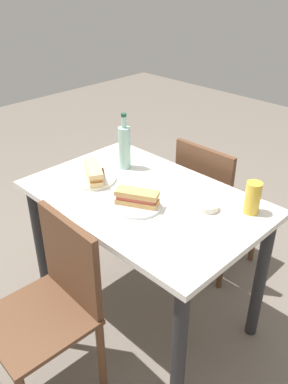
# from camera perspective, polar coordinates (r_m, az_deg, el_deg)

# --- Properties ---
(ground_plane) EXTENTS (8.00, 8.00, 0.00)m
(ground_plane) POSITION_cam_1_polar(r_m,az_deg,el_deg) (2.38, 0.00, -16.68)
(ground_plane) COLOR #6B6056
(dining_table) EXTENTS (1.13, 0.74, 0.77)m
(dining_table) POSITION_cam_1_polar(r_m,az_deg,el_deg) (1.97, 0.00, -3.79)
(dining_table) COLOR silver
(dining_table) RESTS_ON ground
(chair_far) EXTENTS (0.40, 0.40, 0.87)m
(chair_far) POSITION_cam_1_polar(r_m,az_deg,el_deg) (2.41, 9.55, -1.19)
(chair_far) COLOR brown
(chair_far) RESTS_ON ground
(chair_near) EXTENTS (0.42, 0.42, 0.87)m
(chair_near) POSITION_cam_1_polar(r_m,az_deg,el_deg) (1.77, -12.78, -15.12)
(chair_near) COLOR brown
(chair_near) RESTS_ON ground
(plate_near) EXTENTS (0.22, 0.22, 0.01)m
(plate_near) POSITION_cam_1_polar(r_m,az_deg,el_deg) (2.04, -7.16, 1.83)
(plate_near) COLOR silver
(plate_near) RESTS_ON dining_table
(baguette_sandwich_near) EXTENTS (0.22, 0.17, 0.07)m
(baguette_sandwich_near) POSITION_cam_1_polar(r_m,az_deg,el_deg) (2.02, -7.23, 2.87)
(baguette_sandwich_near) COLOR #DBB77A
(baguette_sandwich_near) RESTS_ON plate_near
(knife_near) EXTENTS (0.15, 0.12, 0.01)m
(knife_near) POSITION_cam_1_polar(r_m,az_deg,el_deg) (2.05, -5.80, 2.42)
(knife_near) COLOR silver
(knife_near) RESTS_ON plate_near
(plate_far) EXTENTS (0.22, 0.22, 0.01)m
(plate_far) POSITION_cam_1_polar(r_m,az_deg,el_deg) (1.81, -0.98, -1.92)
(plate_far) COLOR white
(plate_far) RESTS_ON dining_table
(baguette_sandwich_far) EXTENTS (0.20, 0.15, 0.07)m
(baguette_sandwich_far) POSITION_cam_1_polar(r_m,az_deg,el_deg) (1.79, -1.00, -0.79)
(baguette_sandwich_far) COLOR tan
(baguette_sandwich_far) RESTS_ON plate_far
(knife_far) EXTENTS (0.18, 0.05, 0.01)m
(knife_far) POSITION_cam_1_polar(r_m,az_deg,el_deg) (1.85, -0.80, -0.75)
(knife_far) COLOR silver
(knife_far) RESTS_ON plate_far
(water_bottle) EXTENTS (0.06, 0.06, 0.30)m
(water_bottle) POSITION_cam_1_polar(r_m,az_deg,el_deg) (2.11, -2.79, 6.49)
(water_bottle) COLOR #99C6B7
(water_bottle) RESTS_ON dining_table
(beer_glass) EXTENTS (0.07, 0.07, 0.15)m
(beer_glass) POSITION_cam_1_polar(r_m,az_deg,el_deg) (1.80, 15.24, -0.80)
(beer_glass) COLOR gold
(beer_glass) RESTS_ON dining_table
(olive_bowl) EXTENTS (0.10, 0.10, 0.03)m
(olive_bowl) POSITION_cam_1_polar(r_m,az_deg,el_deg) (1.81, 9.06, -2.05)
(olive_bowl) COLOR silver
(olive_bowl) RESTS_ON dining_table
(paper_napkin) EXTENTS (0.18, 0.18, 0.00)m
(paper_napkin) POSITION_cam_1_polar(r_m,az_deg,el_deg) (1.85, -9.19, -1.75)
(paper_napkin) COLOR white
(paper_napkin) RESTS_ON dining_table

